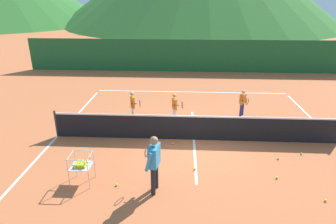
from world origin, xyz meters
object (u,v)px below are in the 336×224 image
Objects in this scene: student_2 at (243,101)px; tennis_ball_5 at (277,178)px; tennis_net at (194,128)px; tennis_ball_9 at (301,154)px; ball_cart at (81,164)px; tennis_ball_0 at (173,144)px; tennis_ball_7 at (90,157)px; tennis_ball_1 at (117,185)px; tennis_ball_3 at (278,159)px; tennis_ball_6 at (195,169)px; student_1 at (175,105)px; tennis_ball_8 at (325,200)px; student_0 at (133,103)px; instructor at (154,159)px.

student_2 is 17.58× the size of tennis_ball_5.
tennis_net reaches higher than tennis_ball_9.
ball_cart is 7.20m from tennis_ball_9.
tennis_net is 3.34m from student_2.
tennis_ball_7 is at bearing -158.24° from tennis_ball_0.
tennis_ball_3 is at bearing 18.98° from tennis_ball_1.
student_2 is 5.11m from tennis_ball_6.
tennis_ball_6 is (3.26, 0.82, -0.56)m from ball_cart.
student_1 is 18.55× the size of tennis_ball_6.
tennis_ball_1 and tennis_ball_5 have the same top height.
student_2 is 17.58× the size of tennis_ball_1.
tennis_ball_7 is 7.11m from tennis_ball_8.
student_2 is at bearing 112.55° from tennis_ball_9.
student_0 is at bearing 140.26° from tennis_ball_5.
tennis_ball_9 is at bearing 49.86° from tennis_ball_5.
tennis_net is 3.40m from instructor.
tennis_ball_5 is at bearing -51.97° from student_1.
tennis_ball_8 is (4.13, -5.02, -0.73)m from student_1.
tennis_ball_1 is at bearing -119.95° from tennis_ball_0.
tennis_ball_7 is at bearing -175.22° from tennis_ball_9.
ball_cart is 3.55m from tennis_ball_0.
tennis_ball_6 is at bearing 43.45° from instructor.
ball_cart is at bearing -135.59° from tennis_ball_0.
tennis_ball_0 is 3.72m from tennis_ball_5.
tennis_ball_1 is (-1.49, -4.66, -0.73)m from student_1.
student_2 is at bearing 34.99° from tennis_ball_7.
tennis_ball_8 is at bearing -45.15° from tennis_net.
student_1 is at bearing -2.31° from student_0.
ball_cart is at bearing 173.00° from tennis_ball_1.
tennis_ball_0 is 2.98m from tennis_ball_1.
ball_cart reaches higher than tennis_ball_9.
tennis_ball_6 is at bearing 22.75° from tennis_ball_1.
student_1 is at bearing 149.69° from tennis_ball_9.
student_0 is at bearing 177.69° from student_1.
student_2 is 3.87m from tennis_ball_3.
student_1 reaches higher than tennis_ball_3.
tennis_ball_1 is 5.29m from tennis_ball_3.
student_1 is 5.18m from ball_cart.
tennis_ball_1 is 1.00× the size of tennis_ball_7.
tennis_ball_3 is at bearing -24.98° from tennis_net.
tennis_ball_0 is at bearing -135.71° from student_2.
tennis_ball_6 is (0.76, -1.64, 0.00)m from tennis_ball_0.
tennis_ball_1 is 1.00× the size of tennis_ball_9.
student_0 is 18.80× the size of tennis_ball_8.
student_0 reaches higher than student_1.
student_0 is 2.89m from tennis_ball_0.
tennis_ball_3 is at bearing -81.93° from student_2.
tennis_ball_9 is (0.88, 0.36, 0.00)m from tennis_ball_3.
ball_cart is (-2.11, 0.27, -0.41)m from instructor.
tennis_ball_0 is at bearing 60.05° from tennis_ball_1.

